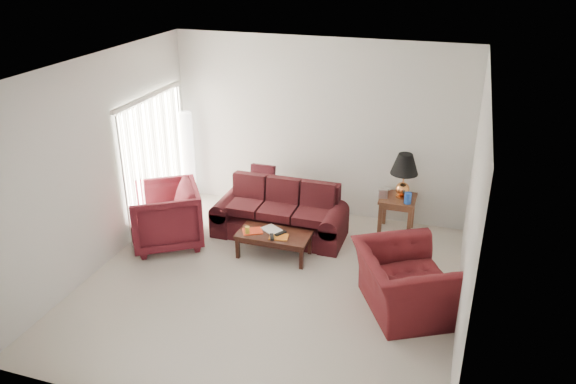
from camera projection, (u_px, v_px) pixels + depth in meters
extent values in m
plane|color=beige|center=(269.00, 285.00, 7.77)|extent=(5.00, 5.00, 0.00)
cube|color=silver|center=(155.00, 161.00, 9.13)|extent=(0.10, 2.00, 2.16)
cube|color=black|center=(263.00, 177.00, 9.54)|extent=(0.41, 0.20, 0.43)
cube|color=silver|center=(383.00, 194.00, 8.89)|extent=(0.15, 0.08, 0.15)
cylinder|color=blue|center=(408.00, 198.00, 8.71)|extent=(0.12, 0.12, 0.18)
cube|color=silver|center=(387.00, 189.00, 9.08)|extent=(0.15, 0.18, 0.05)
imported|color=#481017|center=(165.00, 216.00, 8.65)|extent=(1.44, 1.44, 0.96)
imported|color=#491014|center=(404.00, 282.00, 7.11)|extent=(1.57, 1.63, 0.82)
cube|color=red|center=(253.00, 231.00, 8.39)|extent=(0.36, 0.33, 0.02)
cube|color=silver|center=(272.00, 229.00, 8.44)|extent=(0.36, 0.34, 0.02)
cube|color=#BF6016|center=(279.00, 237.00, 8.23)|extent=(0.30, 0.24, 0.02)
cube|color=black|center=(272.00, 237.00, 8.18)|extent=(0.12, 0.19, 0.02)
cube|color=black|center=(281.00, 233.00, 8.29)|extent=(0.14, 0.19, 0.02)
cylinder|color=gold|center=(247.00, 230.00, 8.30)|extent=(0.08, 0.08, 0.12)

